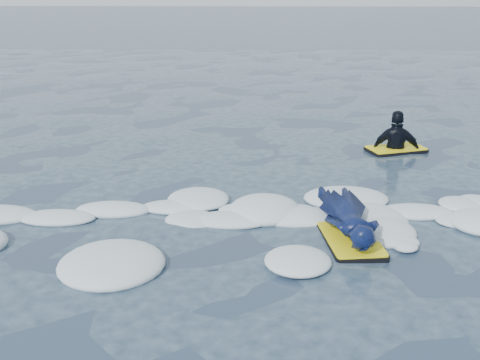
{
  "coord_description": "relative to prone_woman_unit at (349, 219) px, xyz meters",
  "views": [
    {
      "loc": [
        1.11,
        -6.31,
        3.22
      ],
      "look_at": [
        0.88,
        1.6,
        0.51
      ],
      "focal_mm": 45.0,
      "sensor_mm": 36.0,
      "label": 1
    }
  ],
  "objects": [
    {
      "name": "waiting_rider_unit",
      "position": [
        1.48,
        3.97,
        -0.26
      ],
      "size": [
        1.23,
        0.92,
        1.64
      ],
      "rotation": [
        0.0,
        0.0,
        0.33
      ],
      "color": "black",
      "rests_on": "ground"
    },
    {
      "name": "ground",
      "position": [
        -2.3,
        -0.88,
        -0.24
      ],
      "size": [
        120.0,
        120.0,
        0.0
      ],
      "primitive_type": "plane",
      "color": "#18273B",
      "rests_on": "ground"
    },
    {
      "name": "prone_woman_unit",
      "position": [
        0.0,
        0.0,
        0.0
      ],
      "size": [
        0.82,
        1.84,
        0.47
      ],
      "rotation": [
        0.0,
        0.0,
        1.7
      ],
      "color": "black",
      "rests_on": "ground"
    },
    {
      "name": "foam_band",
      "position": [
        -2.3,
        0.15,
        -0.24
      ],
      "size": [
        12.0,
        3.1,
        0.3
      ],
      "primitive_type": null,
      "color": "white",
      "rests_on": "ground"
    }
  ]
}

